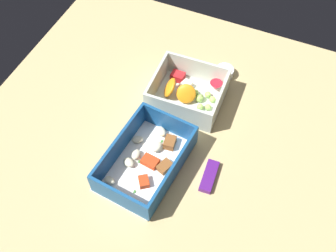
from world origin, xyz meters
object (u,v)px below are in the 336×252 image
at_px(fruit_bowl, 188,93).
at_px(paper_cup_liner, 224,72).
at_px(candy_bar, 209,176).
at_px(pasta_container, 147,160).

bearing_deg(fruit_bowl, paper_cup_liner, 152.72).
bearing_deg(candy_bar, fruit_bowl, -146.00).
height_order(candy_bar, paper_cup_liner, paper_cup_liner).
bearing_deg(fruit_bowl, candy_bar, 34.00).
bearing_deg(candy_bar, pasta_container, -79.20).
distance_m(fruit_bowl, candy_bar, 0.20).
distance_m(candy_bar, paper_cup_liner, 0.28).
height_order(fruit_bowl, paper_cup_liner, fruit_bowl).
height_order(pasta_container, paper_cup_liner, pasta_container).
height_order(fruit_bowl, candy_bar, fruit_bowl).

